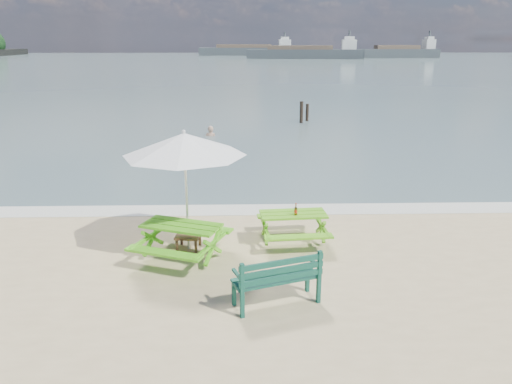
{
  "coord_description": "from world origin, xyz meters",
  "views": [
    {
      "loc": [
        -0.02,
        -8.16,
        4.43
      ],
      "look_at": [
        0.28,
        3.0,
        1.0
      ],
      "focal_mm": 35.0,
      "sensor_mm": 36.0,
      "label": 1
    }
  ],
  "objects_px": {
    "swimmer": "(211,143)",
    "beer_bottle": "(296,211)",
    "picnic_table_left": "(182,242)",
    "side_table": "(189,241)",
    "picnic_table_right": "(293,228)",
    "patio_umbrella": "(184,144)",
    "park_bench": "(276,289)"
  },
  "relations": [
    {
      "from": "park_bench",
      "to": "side_table",
      "type": "distance_m",
      "value": 3.02
    },
    {
      "from": "picnic_table_right",
      "to": "beer_bottle",
      "type": "relative_size",
      "value": 6.46
    },
    {
      "from": "picnic_table_left",
      "to": "side_table",
      "type": "bearing_deg",
      "value": 82.01
    },
    {
      "from": "side_table",
      "to": "patio_umbrella",
      "type": "bearing_deg",
      "value": 180.0
    },
    {
      "from": "side_table",
      "to": "swimmer",
      "type": "relative_size",
      "value": 0.36
    },
    {
      "from": "picnic_table_right",
      "to": "beer_bottle",
      "type": "bearing_deg",
      "value": -72.55
    },
    {
      "from": "patio_umbrella",
      "to": "swimmer",
      "type": "distance_m",
      "value": 13.7
    },
    {
      "from": "patio_umbrella",
      "to": "beer_bottle",
      "type": "bearing_deg",
      "value": 3.99
    },
    {
      "from": "side_table",
      "to": "picnic_table_left",
      "type": "bearing_deg",
      "value": -97.99
    },
    {
      "from": "picnic_table_left",
      "to": "beer_bottle",
      "type": "xyz_separation_m",
      "value": [
        2.45,
        0.69,
        0.42
      ]
    },
    {
      "from": "park_bench",
      "to": "patio_umbrella",
      "type": "distance_m",
      "value": 3.65
    },
    {
      "from": "side_table",
      "to": "beer_bottle",
      "type": "bearing_deg",
      "value": 3.99
    },
    {
      "from": "beer_bottle",
      "to": "swimmer",
      "type": "relative_size",
      "value": 0.17
    },
    {
      "from": "beer_bottle",
      "to": "park_bench",
      "type": "bearing_deg",
      "value": -102.91
    },
    {
      "from": "swimmer",
      "to": "patio_umbrella",
      "type": "bearing_deg",
      "value": -88.66
    },
    {
      "from": "patio_umbrella",
      "to": "beer_bottle",
      "type": "distance_m",
      "value": 2.84
    },
    {
      "from": "picnic_table_right",
      "to": "picnic_table_left",
      "type": "bearing_deg",
      "value": -161.13
    },
    {
      "from": "swimmer",
      "to": "beer_bottle",
      "type": "bearing_deg",
      "value": -78.56
    },
    {
      "from": "picnic_table_right",
      "to": "side_table",
      "type": "bearing_deg",
      "value": -172.84
    },
    {
      "from": "beer_bottle",
      "to": "picnic_table_right",
      "type": "bearing_deg",
      "value": 107.45
    },
    {
      "from": "picnic_table_left",
      "to": "side_table",
      "type": "height_order",
      "value": "picnic_table_left"
    },
    {
      "from": "picnic_table_left",
      "to": "picnic_table_right",
      "type": "bearing_deg",
      "value": 18.87
    },
    {
      "from": "picnic_table_left",
      "to": "side_table",
      "type": "xyz_separation_m",
      "value": [
        0.07,
        0.53,
        -0.19
      ]
    },
    {
      "from": "swimmer",
      "to": "picnic_table_right",
      "type": "bearing_deg",
      "value": -78.62
    },
    {
      "from": "picnic_table_right",
      "to": "beer_bottle",
      "type": "xyz_separation_m",
      "value": [
        0.04,
        -0.13,
        0.45
      ]
    },
    {
      "from": "picnic_table_right",
      "to": "swimmer",
      "type": "relative_size",
      "value": 1.07
    },
    {
      "from": "patio_umbrella",
      "to": "swimmer",
      "type": "relative_size",
      "value": 1.78
    },
    {
      "from": "side_table",
      "to": "beer_bottle",
      "type": "distance_m",
      "value": 2.46
    },
    {
      "from": "park_bench",
      "to": "swimmer",
      "type": "xyz_separation_m",
      "value": [
        -2.09,
        15.88,
        -0.63
      ]
    },
    {
      "from": "beer_bottle",
      "to": "swimmer",
      "type": "xyz_separation_m",
      "value": [
        -2.69,
        13.27,
        -1.13
      ]
    },
    {
      "from": "picnic_table_right",
      "to": "patio_umbrella",
      "type": "distance_m",
      "value": 3.09
    },
    {
      "from": "picnic_table_right",
      "to": "side_table",
      "type": "height_order",
      "value": "picnic_table_right"
    }
  ]
}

